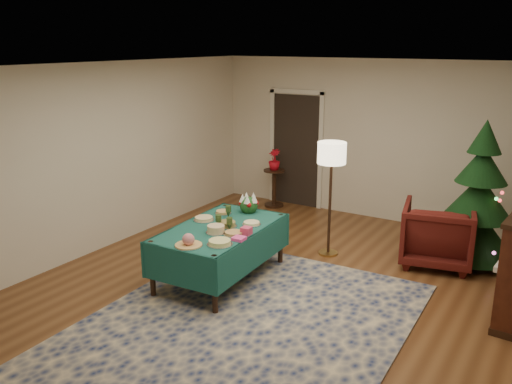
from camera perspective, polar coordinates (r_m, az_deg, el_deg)
The scene contains 23 objects.
room_shell at distance 6.21m, azimuth 2.55°, elevation 0.44°, with size 7.00×7.00×7.00m.
doorway at distance 10.00m, azimuth 4.23°, elevation 4.77°, with size 1.08×0.04×2.16m.
rug at distance 5.97m, azimuth -1.73°, elevation -14.20°, with size 3.20×4.20×0.02m, color navy.
buffet_table at distance 6.91m, azimuth -3.76°, elevation -4.80°, with size 1.15×1.87×0.71m.
platter_0 at distance 6.25m, azimuth -7.13°, elevation -5.16°, with size 0.32×0.32×0.15m.
platter_1 at distance 6.27m, azimuth -3.84°, elevation -5.33°, with size 0.30×0.30×0.06m.
platter_2 at distance 6.64m, azimuth -4.25°, elevation -3.94°, with size 0.25×0.25×0.10m.
platter_3 at distance 6.58m, azimuth -2.37°, elevation -4.37°, with size 0.25×0.25×0.04m.
platter_4 at distance 7.11m, azimuth -5.50°, elevation -2.83°, with size 0.27×0.27×0.05m.
platter_5 at distance 6.86m, azimuth -3.06°, elevation -3.41°, with size 0.25×0.25×0.07m.
platter_6 at distance 6.92m, azimuth -0.47°, elevation -3.32°, with size 0.24×0.24×0.04m.
platter_7 at distance 7.38m, azimuth -3.48°, elevation -2.14°, with size 0.22×0.22×0.04m.
goblet_0 at distance 7.19m, azimuth -2.93°, elevation -2.02°, with size 0.08×0.08×0.17m.
goblet_1 at distance 6.71m, azimuth -2.80°, elevation -3.33°, with size 0.08×0.08×0.17m.
goblet_2 at distance 6.82m, azimuth -3.97°, elevation -3.04°, with size 0.08×0.08×0.17m.
napkin_stack at distance 6.41m, azimuth -1.81°, elevation -4.92°, with size 0.14×0.14×0.04m, color #F64499.
gift_box at distance 6.57m, azimuth -1.02°, elevation -4.11°, with size 0.11×0.11×0.09m, color #D63B63.
centerpiece at distance 7.39m, azimuth -0.77°, elevation -1.21°, with size 0.26×0.26×0.29m.
armchair at distance 7.80m, azimuth 18.57°, elevation -3.95°, with size 0.92×0.86×0.94m, color #501511.
floor_lamp at distance 7.55m, azimuth 7.96°, elevation 3.36°, with size 0.40×0.40×1.64m.
side_table at distance 10.01m, azimuth 1.91°, elevation 0.37°, with size 0.39×0.39×0.70m.
potted_plant at distance 9.90m, azimuth 1.94°, elevation 2.96°, with size 0.21×0.38×0.21m, color red.
christmas_tree at distance 7.93m, azimuth 22.38°, elevation -0.78°, with size 1.42×1.42×1.99m.
Camera 1 is at (2.90, -5.25, 2.98)m, focal length 38.00 mm.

